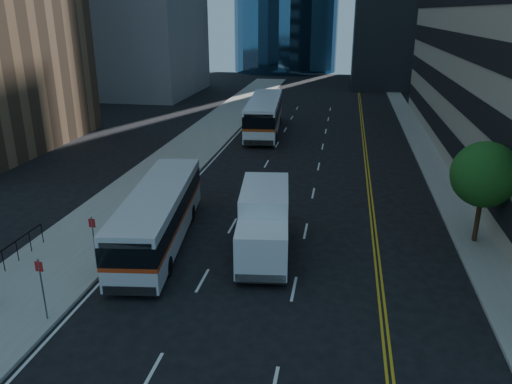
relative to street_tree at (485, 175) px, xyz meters
The scene contains 7 objects.
ground 12.58m from the street_tree, 138.37° to the right, with size 160.00×160.00×0.00m, color black.
sidewalk_west 26.11m from the street_tree, 138.92° to the left, with size 5.00×90.00×0.15m, color gray.
sidewalk_east 17.37m from the street_tree, 90.00° to the left, with size 2.00×90.00×0.15m, color gray.
street_tree is the anchor object (origin of this frame).
bus_front 15.97m from the street_tree, behind, with size 3.81×11.24×2.84m.
bus_rear 26.65m from the street_tree, 122.66° to the left, with size 3.78×12.87×3.27m.
box_truck 10.88m from the street_tree, 163.82° to the right, with size 2.99×6.75×3.13m.
Camera 1 is at (2.14, -16.41, 11.02)m, focal length 35.00 mm.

